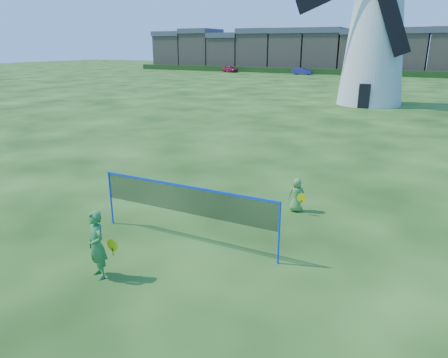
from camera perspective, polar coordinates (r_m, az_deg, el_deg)
name	(u,v)px	position (r m, az deg, el deg)	size (l,w,h in m)	color
ground	(209,236)	(11.08, -2.12, -7.97)	(220.00, 220.00, 0.00)	black
windmill	(375,36)	(37.90, 20.29, 18.15)	(12.66, 5.34, 16.63)	white
badminton_net	(186,200)	(10.39, -5.34, -2.99)	(5.05, 0.05, 1.55)	blue
player_girl	(97,245)	(9.35, -17.29, -8.75)	(0.75, 0.56, 1.54)	#35853E
player_boy	(297,195)	(12.70, 10.09, -2.19)	(0.65, 0.47, 1.05)	#599648
terraced_houses	(293,50)	(84.82, 9.56, 17.22)	(61.83, 8.40, 8.26)	gray
hedge	(278,70)	(79.49, 7.56, 14.76)	(62.00, 0.80, 1.00)	#193814
car_left	(230,69)	(81.12, 0.85, 15.05)	(1.44, 3.58, 1.22)	maroon
car_right	(302,71)	(75.35, 10.82, 14.50)	(1.25, 3.59, 1.18)	navy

